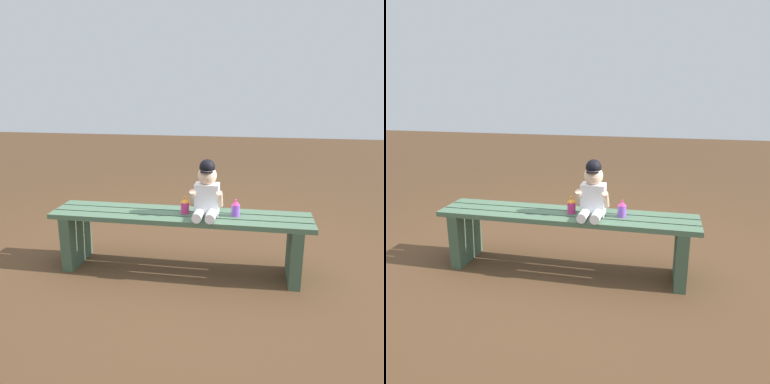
% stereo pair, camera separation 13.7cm
% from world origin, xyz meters
% --- Properties ---
extents(ground_plane, '(16.00, 16.00, 0.00)m').
position_xyz_m(ground_plane, '(0.00, 0.00, 0.00)').
color(ground_plane, '#4C331E').
extents(park_bench, '(1.89, 0.36, 0.45)m').
position_xyz_m(park_bench, '(0.00, 0.00, 0.32)').
color(park_bench, '#47664C').
rests_on(park_bench, ground_plane).
extents(child_figure, '(0.23, 0.27, 0.40)m').
position_xyz_m(child_figure, '(0.20, -0.01, 0.63)').
color(child_figure, white).
rests_on(child_figure, park_bench).
extents(sippy_cup_left, '(0.06, 0.06, 0.12)m').
position_xyz_m(sippy_cup_left, '(0.04, 0.01, 0.51)').
color(sippy_cup_left, '#E5337F').
rests_on(sippy_cup_left, park_bench).
extents(sippy_cup_right, '(0.06, 0.06, 0.12)m').
position_xyz_m(sippy_cup_right, '(0.40, 0.01, 0.51)').
color(sippy_cup_right, '#8C4CCC').
rests_on(sippy_cup_right, park_bench).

